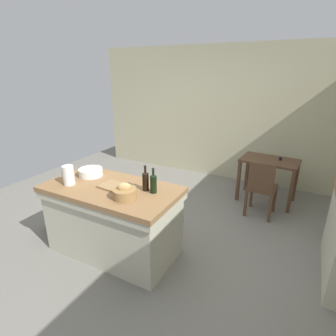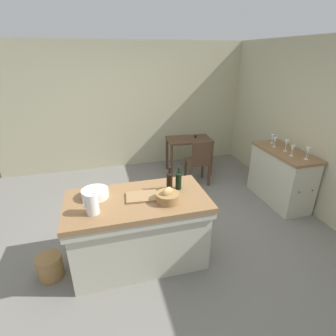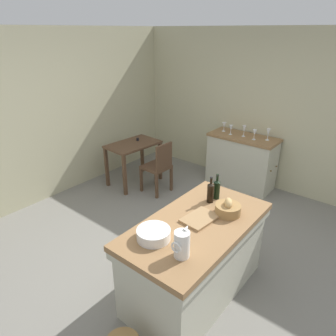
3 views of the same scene
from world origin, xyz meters
name	(u,v)px [view 2 (image 2 of 3)]	position (x,y,z in m)	size (l,w,h in m)	color
ground_plane	(154,232)	(0.00, 0.00, 0.00)	(6.76, 6.76, 0.00)	slate
wall_back	(127,107)	(0.00, 2.60, 1.30)	(5.32, 0.12, 2.60)	#B7B28E
wall_right	(324,131)	(2.60, 0.00, 1.30)	(0.12, 5.20, 2.60)	#B7B28E
island_table	(139,228)	(-0.28, -0.47, 0.47)	(1.59, 0.84, 0.86)	olive
side_cabinet	(281,176)	(2.26, 0.31, 0.46)	(0.52, 1.17, 0.91)	olive
writing_desk	(189,144)	(1.15, 1.83, 0.62)	(0.94, 0.63, 0.80)	#513826
wooden_chair	(199,161)	(1.15, 1.25, 0.48)	(0.42, 0.42, 0.89)	#513826
pitcher	(92,203)	(-0.75, -0.64, 0.98)	(0.17, 0.13, 0.27)	white
wash_bowl	(95,193)	(-0.73, -0.31, 0.91)	(0.30, 0.30, 0.09)	white
bread_basket	(168,197)	(0.04, -0.62, 0.93)	(0.26, 0.26, 0.17)	olive
cutting_board	(142,197)	(-0.22, -0.46, 0.88)	(0.35, 0.25, 0.02)	#99754C
wine_bottle_dark	(179,180)	(0.24, -0.37, 0.98)	(0.07, 0.07, 0.29)	black
wine_bottle_amber	(169,180)	(0.13, -0.36, 0.98)	(0.07, 0.07, 0.29)	black
wine_glass_far_left	(308,151)	(2.31, -0.07, 1.04)	(0.07, 0.07, 0.19)	white
wine_glass_left	(293,149)	(2.20, 0.11, 1.02)	(0.07, 0.07, 0.17)	white
wine_glass_middle	(286,143)	(2.25, 0.31, 1.04)	(0.07, 0.07, 0.19)	white
wine_glass_right	(275,140)	(2.20, 0.53, 1.02)	(0.07, 0.07, 0.17)	white
wine_glass_far_right	(273,137)	(2.29, 0.71, 1.02)	(0.07, 0.07, 0.16)	white
wicker_hamper	(50,266)	(-1.31, -0.48, 0.14)	(0.28, 0.28, 0.28)	olive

